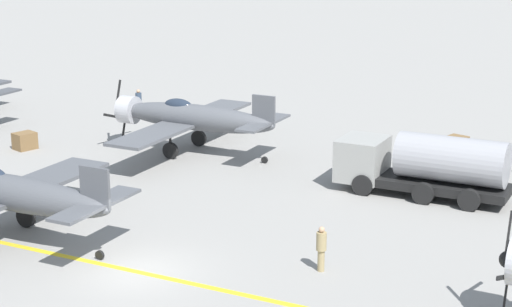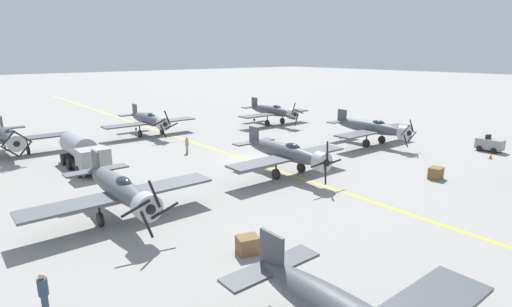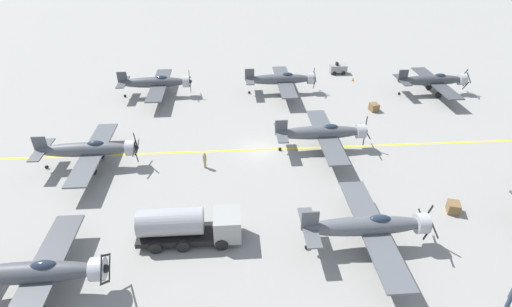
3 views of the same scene
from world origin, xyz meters
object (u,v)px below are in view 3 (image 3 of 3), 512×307
airplane_near_center (89,150)px  supply_crate_mid_lane (453,207)px  tow_tractor (338,69)px  ground_crew_inspecting (205,160)px  airplane_mid_right (369,226)px  fuel_tanker (189,225)px  airplane_mid_center (323,133)px  traffic_cone (353,79)px  airplane_far_left (434,80)px  airplane_near_left (157,83)px  supply_crate_outboard (374,107)px  airplane_near_right (35,273)px  ground_crew_walking (512,296)px  airplane_mid_left (282,79)px

airplane_near_center → supply_crate_mid_lane: bearing=62.0°
tow_tractor → ground_crew_inspecting: (25.90, -20.00, 0.15)m
airplane_mid_right → fuel_tanker: 13.60m
airplane_mid_center → ground_crew_inspecting: bearing=-67.9°
airplane_mid_center → traffic_cone: 21.75m
airplane_far_left → ground_crew_inspecting: 35.32m
airplane_near_left → ground_crew_inspecting: (18.64, 7.22, -1.07)m
airplane_far_left → supply_crate_outboard: bearing=-72.3°
airplane_far_left → traffic_cone: size_ratio=21.82×
supply_crate_mid_lane → airplane_mid_right: bearing=-68.2°
airplane_near_right → airplane_mid_right: airplane_mid_right is taller
airplane_near_left → fuel_tanker: bearing=17.0°
airplane_near_right → traffic_cone: bearing=125.1°
ground_crew_walking → ground_crew_inspecting: bearing=-131.6°
ground_crew_walking → traffic_cone: (-40.52, 1.18, -0.73)m
airplane_far_left → fuel_tanker: (27.11, -31.80, -0.50)m
airplane_mid_center → airplane_mid_right: size_ratio=1.00×
airplane_near_center → ground_crew_walking: airplane_near_center is taller
tow_tractor → traffic_cone: size_ratio=4.73×
ground_crew_walking → supply_crate_mid_lane: (-9.57, 1.15, -0.53)m
supply_crate_outboard → airplane_mid_right: bearing=-19.6°
ground_crew_walking → ground_crew_inspecting: ground_crew_walking is taller
airplane_mid_right → airplane_far_left: bearing=165.0°
airplane_mid_left → airplane_far_left: same height
airplane_near_left → ground_crew_inspecting: airplane_near_left is taller
airplane_mid_left → ground_crew_walking: 38.08m
airplane_mid_left → tow_tractor: bearing=133.2°
airplane_near_center → airplane_mid_left: airplane_near_center is taller
airplane_near_right → airplane_near_center: bearing=168.9°
ground_crew_inspecting → airplane_mid_center: bearing=102.5°
airplane_mid_left → supply_crate_mid_lane: 29.43m
airplane_near_left → airplane_near_right: airplane_near_left is taller
supply_crate_mid_lane → airplane_mid_left: bearing=-157.2°
airplane_near_center → ground_crew_inspecting: airplane_near_center is taller
ground_crew_walking → airplane_mid_center: bearing=-159.3°
airplane_mid_left → airplane_near_right: bearing=-24.4°
airplane_far_left → ground_crew_walking: 36.43m
tow_tractor → supply_crate_mid_lane: size_ratio=2.29×
traffic_cone → supply_crate_mid_lane: bearing=-0.1°
airplane_mid_center → ground_crew_inspecting: airplane_mid_center is taller
airplane_far_left → airplane_mid_right: airplane_mid_right is taller
airplane_mid_right → traffic_cone: size_ratio=21.82×
airplane_mid_right → supply_crate_mid_lane: bearing=129.3°
tow_tractor → fuel_tanker: bearing=-29.8°
fuel_tanker → supply_crate_outboard: size_ratio=6.79×
fuel_tanker → ground_crew_walking: bearing=69.9°
airplane_near_right → ground_crew_inspecting: size_ratio=6.94×
airplane_near_right → traffic_cone: airplane_near_right is taller
airplane_near_right → tow_tractor: bearing=128.8°
ground_crew_inspecting → airplane_near_left: bearing=-158.8°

